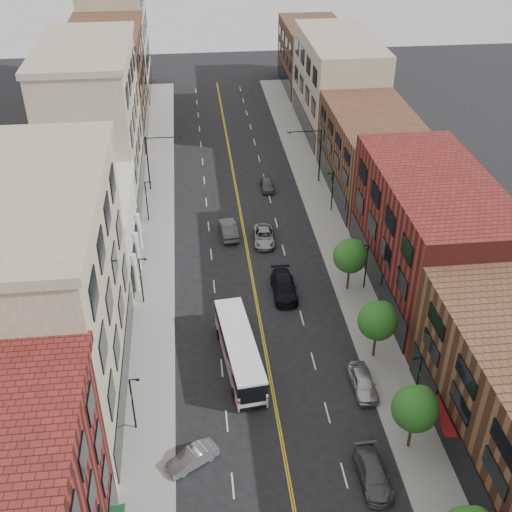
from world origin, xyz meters
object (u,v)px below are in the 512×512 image
object	(u,v)px
car_lane_c	(267,185)
car_lane_behind	(229,229)
city_bus	(239,349)
car_angle_b	(192,458)
car_parked_mid	(373,474)
car_lane_a	(284,287)
car_lane_b	(264,236)
car_parked_far	(363,382)

from	to	relation	value
car_lane_c	car_lane_behind	bearing A→B (deg)	-118.84
city_bus	car_lane_behind	world-z (taller)	city_bus
car_angle_b	car_parked_mid	distance (m)	12.95
car_lane_c	city_bus	bearing A→B (deg)	-102.12
car_angle_b	car_lane_c	xyz separation A→B (m)	(10.71, 42.39, 0.02)
car_lane_behind	car_lane_a	world-z (taller)	car_lane_behind
city_bus	car_lane_b	distance (m)	20.20
car_parked_mid	car_lane_behind	xyz separation A→B (m)	(-7.68, 34.37, 0.10)
car_parked_far	car_lane_behind	bearing A→B (deg)	109.12
city_bus	car_angle_b	distance (m)	11.04
car_lane_c	car_lane_b	bearing A→B (deg)	-99.46
car_parked_mid	car_lane_behind	distance (m)	35.22
car_parked_mid	car_lane_a	xyz separation A→B (m)	(-3.03, 22.63, 0.10)
car_angle_b	car_lane_behind	size ratio (longest dim) A/B	0.79
car_lane_behind	car_lane_c	size ratio (longest dim) A/B	1.27
car_lane_b	car_lane_a	bearing A→B (deg)	-81.76
car_lane_a	car_lane_b	distance (m)	10.03
car_lane_behind	car_lane_c	xyz separation A→B (m)	(5.76, 10.87, -0.15)
car_parked_far	car_lane_c	size ratio (longest dim) A/B	1.16
car_angle_b	car_lane_a	world-z (taller)	car_lane_a
car_angle_b	car_lane_c	distance (m)	43.72
car_parked_mid	car_angle_b	bearing A→B (deg)	165.97
car_angle_b	car_lane_behind	xyz separation A→B (m)	(4.95, 31.52, 0.17)
car_angle_b	car_parked_mid	bearing A→B (deg)	46.56
city_bus	car_lane_b	size ratio (longest dim) A/B	2.30
city_bus	car_parked_far	size ratio (longest dim) A/B	2.53
car_parked_mid	car_lane_c	size ratio (longest dim) A/B	1.27
car_angle_b	car_lane_a	xyz separation A→B (m)	(9.60, 19.77, 0.17)
car_lane_a	car_parked_far	bearing A→B (deg)	-71.44
car_parked_mid	car_lane_b	xyz separation A→B (m)	(-3.81, 32.63, -0.03)
city_bus	car_angle_b	world-z (taller)	city_bus
city_bus	car_angle_b	xyz separation A→B (m)	(-4.33, -10.10, -1.05)
car_lane_b	car_lane_c	xyz separation A→B (m)	(1.89, 12.61, -0.03)
car_parked_mid	car_lane_c	bearing A→B (deg)	91.15
car_angle_b	car_lane_b	xyz separation A→B (m)	(8.82, 29.77, 0.05)
car_lane_c	car_parked_far	bearing A→B (deg)	-85.54
car_lane_a	car_lane_behind	bearing A→B (deg)	111.91
city_bus	car_parked_mid	distance (m)	15.42
car_lane_c	car_angle_b	bearing A→B (deg)	-105.12
car_parked_far	car_lane_a	bearing A→B (deg)	107.56
city_bus	car_lane_a	distance (m)	11.05
car_lane_behind	car_lane_b	world-z (taller)	car_lane_behind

